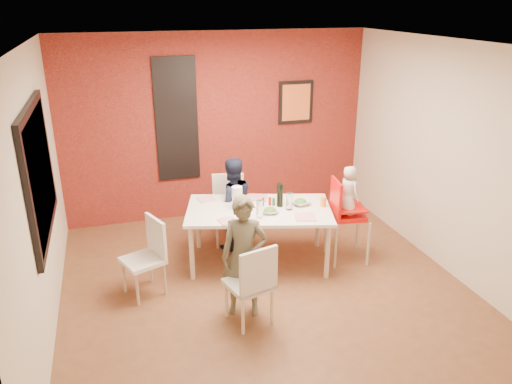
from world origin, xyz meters
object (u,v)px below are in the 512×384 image
object	(u,v)px
child_far	(232,204)
dining_table	(259,213)
child_near	(244,257)
toddler	(349,190)
wine_bottle	(280,195)
paper_towel_roll	(237,198)
chair_left	(149,252)
chair_near	(253,281)
chair_far	(229,205)
high_chair	(345,212)

from	to	relation	value
child_far	dining_table	bearing A→B (deg)	109.61
child_near	toddler	size ratio (longest dim) A/B	2.14
dining_table	child_far	distance (m)	0.53
child_far	toddler	bearing A→B (deg)	145.54
dining_table	child_near	bearing A→B (deg)	-114.96
wine_bottle	child_near	bearing A→B (deg)	-126.32
child_far	toddler	size ratio (longest dim) A/B	2.04
child_near	paper_towel_roll	xyz separation A→B (m)	(0.21, 1.06, 0.21)
child_near	child_far	xyz separation A→B (m)	(0.24, 1.47, -0.03)
child_far	chair_left	bearing A→B (deg)	29.36
child_far	wine_bottle	size ratio (longest dim) A/B	4.23
chair_near	chair_far	size ratio (longest dim) A/B	0.98
wine_bottle	chair_left	bearing A→B (deg)	-169.52
chair_left	high_chair	xyz separation A→B (m)	(2.40, 0.06, 0.15)
child_near	wine_bottle	size ratio (longest dim) A/B	4.44
toddler	child_far	bearing A→B (deg)	45.08
child_far	child_near	bearing A→B (deg)	75.83
dining_table	paper_towel_roll	xyz separation A→B (m)	(-0.25, 0.07, 0.21)
chair_near	chair_far	world-z (taller)	chair_far
chair_near	chair_left	xyz separation A→B (m)	(-0.93, 0.92, -0.01)
child_near	chair_left	bearing A→B (deg)	163.27
paper_towel_roll	child_far	bearing A→B (deg)	85.16
dining_table	chair_left	world-z (taller)	chair_left
toddler	chair_far	bearing A→B (deg)	37.29
chair_far	child_near	xyz separation A→B (m)	(-0.26, -1.71, 0.14)
high_chair	paper_towel_roll	world-z (taller)	high_chair
wine_bottle	child_far	bearing A→B (deg)	135.41
chair_left	toddler	distance (m)	2.47
child_near	toddler	bearing A→B (deg)	46.20
toddler	high_chair	bearing A→B (deg)	60.94
chair_far	high_chair	xyz separation A→B (m)	(1.24, -0.96, 0.13)
child_near	paper_towel_roll	bearing A→B (deg)	99.32
chair_near	paper_towel_roll	world-z (taller)	paper_towel_roll
chair_near	paper_towel_roll	bearing A→B (deg)	-113.17
chair_left	dining_table	bearing A→B (deg)	80.52
chair_near	child_far	world-z (taller)	child_far
paper_towel_roll	chair_left	bearing A→B (deg)	-161.39
wine_bottle	paper_towel_roll	world-z (taller)	wine_bottle
wine_bottle	dining_table	bearing A→B (deg)	-179.66
chair_near	child_near	xyz separation A→B (m)	(-0.02, 0.24, 0.15)
dining_table	chair_far	world-z (taller)	chair_far
chair_far	toddler	bearing A→B (deg)	-27.14
chair_left	high_chair	bearing A→B (deg)	69.55
paper_towel_roll	chair_near	bearing A→B (deg)	-98.14
high_chair	chair_far	bearing A→B (deg)	60.47
chair_far	toddler	xyz separation A→B (m)	(1.27, -0.97, 0.43)
chair_left	child_far	world-z (taller)	child_far
chair_left	wine_bottle	world-z (taller)	wine_bottle
dining_table	child_far	world-z (taller)	child_far
dining_table	wine_bottle	xyz separation A→B (m)	(0.27, 0.00, 0.21)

